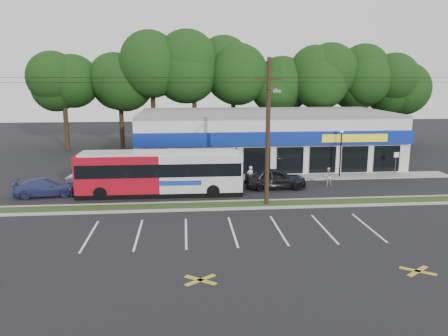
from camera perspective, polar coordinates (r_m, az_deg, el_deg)
ground at (r=29.23m, az=0.10°, el=-5.58°), size 120.00×120.00×0.00m
grass_strip at (r=30.17m, az=-0.07°, el=-4.91°), size 40.00×1.60×0.12m
curb_south at (r=29.35m, az=0.08°, el=-5.37°), size 40.00×0.25×0.14m
curb_north at (r=30.98m, az=-0.21°, el=-4.44°), size 40.00×0.25×0.14m
sidewalk at (r=38.54m, az=6.29°, el=-1.27°), size 32.00×2.20×0.10m
strip_mall at (r=44.84m, az=5.25°, el=3.99°), size 25.00×12.55×5.30m
utility_pole at (r=29.39m, az=5.47°, el=5.26°), size 50.00×2.77×10.00m
lamp_post at (r=39.48m, az=15.01°, el=2.58°), size 0.30×0.30×4.25m
sign_post at (r=41.44m, az=21.54°, el=1.02°), size 0.45×0.10×2.23m
tree_line at (r=54.16m, az=1.83°, el=11.51°), size 46.76×6.76×11.83m
metrobus at (r=33.08m, az=-8.32°, el=-0.51°), size 12.28×2.70×3.29m
car_dark at (r=34.93m, az=6.70°, el=-1.34°), size 4.94×2.11×1.66m
car_silver at (r=36.33m, az=-16.50°, el=-1.45°), size 4.36×1.76×1.41m
car_blue at (r=35.22m, az=-22.27°, el=-2.34°), size 4.76×2.46×1.32m
pedestrian_a at (r=35.45m, az=3.43°, el=-1.07°), size 0.72×0.62×1.68m
pedestrian_b at (r=36.58m, az=13.40°, el=-1.11°), size 0.77×0.62×1.51m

